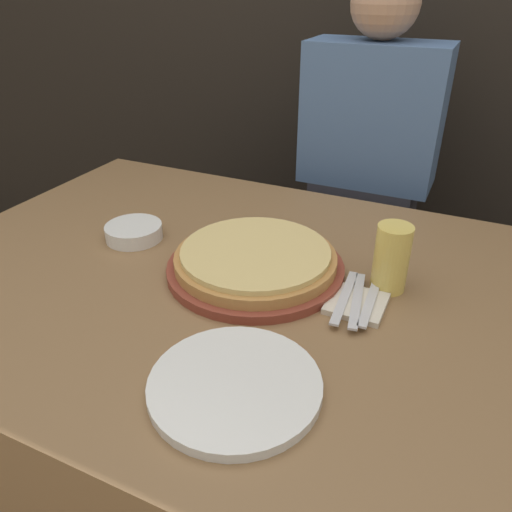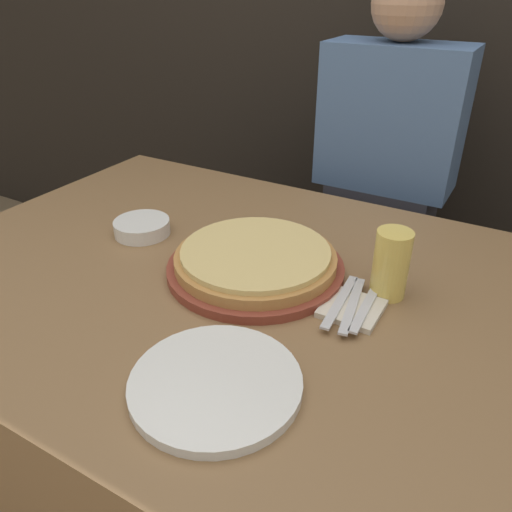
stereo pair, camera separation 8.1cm
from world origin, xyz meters
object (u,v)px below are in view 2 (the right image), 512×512
object	(u,v)px
beer_glass	(391,261)
diner_person	(380,204)
spoon	(365,308)
side_bowl	(142,227)
pizza_on_board	(256,262)
dinner_plate	(216,383)
fork	(341,300)
dinner_knife	(353,304)

from	to	relation	value
beer_glass	diner_person	size ratio (longest dim) A/B	0.11
diner_person	spoon	bearing A→B (deg)	-75.41
side_bowl	spoon	size ratio (longest dim) A/B	0.84
beer_glass	diner_person	distance (m)	0.69
pizza_on_board	diner_person	bearing A→B (deg)	84.31
pizza_on_board	dinner_plate	world-z (taller)	pizza_on_board
pizza_on_board	spoon	size ratio (longest dim) A/B	2.35
pizza_on_board	fork	world-z (taller)	pizza_on_board
dinner_plate	fork	distance (m)	0.32
pizza_on_board	fork	xyz separation A→B (m)	(0.21, -0.03, -0.01)
pizza_on_board	beer_glass	size ratio (longest dim) A/B	2.71
dinner_plate	fork	size ratio (longest dim) A/B	1.42
beer_glass	spoon	size ratio (longest dim) A/B	0.87
spoon	diner_person	distance (m)	0.76
side_bowl	fork	world-z (taller)	side_bowl
beer_glass	dinner_plate	world-z (taller)	beer_glass
fork	diner_person	size ratio (longest dim) A/B	0.14
side_bowl	diner_person	size ratio (longest dim) A/B	0.10
pizza_on_board	side_bowl	size ratio (longest dim) A/B	2.79
beer_glass	side_bowl	distance (m)	0.61
beer_glass	dinner_knife	xyz separation A→B (m)	(-0.04, -0.09, -0.06)
beer_glass	spoon	distance (m)	0.11
beer_glass	spoon	xyz separation A→B (m)	(-0.02, -0.09, -0.06)
diner_person	dinner_plate	bearing A→B (deg)	-87.24
pizza_on_board	beer_glass	xyz separation A→B (m)	(0.27, 0.06, 0.05)
side_bowl	dinner_knife	bearing A→B (deg)	-4.66
spoon	beer_glass	bearing A→B (deg)	79.97
dinner_plate	fork	bearing A→B (deg)	73.75
spoon	dinner_plate	bearing A→B (deg)	-114.49
dinner_plate	diner_person	bearing A→B (deg)	92.76
dinner_plate	diner_person	distance (m)	1.03
beer_glass	pizza_on_board	bearing A→B (deg)	-168.01
pizza_on_board	fork	size ratio (longest dim) A/B	2.00
pizza_on_board	fork	distance (m)	0.21
spoon	pizza_on_board	bearing A→B (deg)	173.50
pizza_on_board	dinner_knife	bearing A→B (deg)	-7.19
side_bowl	diner_person	xyz separation A→B (m)	(0.41, 0.68, -0.11)
spoon	fork	bearing A→B (deg)	180.00
beer_glass	fork	bearing A→B (deg)	-126.85
beer_glass	fork	world-z (taller)	beer_glass
beer_glass	dinner_plate	xyz separation A→B (m)	(-0.15, -0.39, -0.07)
side_bowl	dinner_knife	distance (m)	0.57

